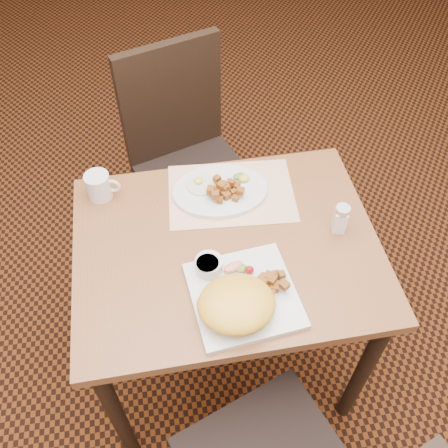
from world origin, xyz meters
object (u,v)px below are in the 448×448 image
at_px(plate_square, 244,295).
at_px(plate_oval, 220,191).
at_px(table, 227,266).
at_px(salt_shaker, 341,218).
at_px(chair_far, 186,152).
at_px(coffee_mug, 99,186).

distance_m(plate_square, plate_oval, 0.39).
xyz_separation_m(table, salt_shaker, (0.34, -0.00, 0.16)).
xyz_separation_m(table, chair_far, (-0.05, 0.65, -0.10)).
distance_m(chair_far, plate_square, 0.86).
distance_m(plate_oval, coffee_mug, 0.38).
xyz_separation_m(table, coffee_mug, (-0.36, 0.26, 0.15)).
relative_size(chair_far, salt_shaker, 9.70).
distance_m(table, chair_far, 0.66).
distance_m(table, salt_shaker, 0.38).
bearing_deg(coffee_mug, chair_far, 51.24).
bearing_deg(salt_shaker, table, 179.75).
bearing_deg(table, plate_oval, 85.76).
height_order(chair_far, plate_square, chair_far).
bearing_deg(table, salt_shaker, -0.25).
xyz_separation_m(salt_shaker, coffee_mug, (-0.70, 0.27, -0.01)).
bearing_deg(plate_oval, plate_square, -90.33).
relative_size(plate_square, salt_shaker, 2.80).
xyz_separation_m(plate_square, coffee_mug, (-0.37, 0.45, 0.04)).
bearing_deg(chair_far, table, 76.46).
bearing_deg(plate_square, plate_oval, 89.67).
bearing_deg(plate_oval, table, -94.24).
xyz_separation_m(table, plate_oval, (0.02, 0.21, 0.12)).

